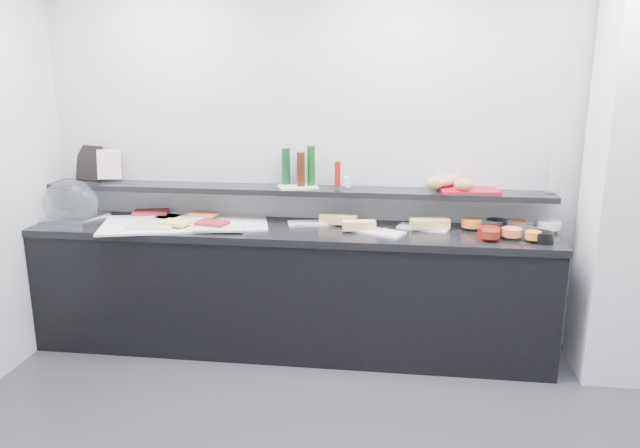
# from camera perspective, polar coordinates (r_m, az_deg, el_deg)

# --- Properties ---
(back_wall) EXTENTS (5.00, 0.02, 2.70)m
(back_wall) POSITION_cam_1_polar(r_m,az_deg,el_deg) (4.45, 6.74, 5.94)
(back_wall) COLOR #AEB1B5
(back_wall) RESTS_ON ground
(column) EXTENTS (0.50, 0.50, 2.70)m
(column) POSITION_cam_1_polar(r_m,az_deg,el_deg) (4.35, 26.87, 4.27)
(column) COLOR white
(column) RESTS_ON ground
(buffet_cabinet) EXTENTS (3.60, 0.60, 0.85)m
(buffet_cabinet) POSITION_cam_1_polar(r_m,az_deg,el_deg) (4.46, -2.77, -6.25)
(buffet_cabinet) COLOR black
(buffet_cabinet) RESTS_ON ground
(counter_top) EXTENTS (3.62, 0.62, 0.05)m
(counter_top) POSITION_cam_1_polar(r_m,az_deg,el_deg) (4.32, -2.84, -0.67)
(counter_top) COLOR black
(counter_top) RESTS_ON buffet_cabinet
(wall_shelf) EXTENTS (3.60, 0.25, 0.04)m
(wall_shelf) POSITION_cam_1_polar(r_m,az_deg,el_deg) (4.43, -2.48, 3.10)
(wall_shelf) COLOR black
(wall_shelf) RESTS_ON back_wall
(cloche_base) EXTENTS (0.53, 0.41, 0.04)m
(cloche_base) POSITION_cam_1_polar(r_m,az_deg,el_deg) (4.88, -21.75, 0.60)
(cloche_base) COLOR #BABCC1
(cloche_base) RESTS_ON counter_top
(cloche_dome) EXTENTS (0.46, 0.39, 0.34)m
(cloche_dome) POSITION_cam_1_polar(r_m,az_deg,el_deg) (4.85, -21.82, 1.80)
(cloche_dome) COLOR white
(cloche_dome) RESTS_ON cloche_base
(linen_runner) EXTENTS (1.24, 0.82, 0.01)m
(linen_runner) POSITION_cam_1_polar(r_m,az_deg,el_deg) (4.51, -12.20, 0.08)
(linen_runner) COLOR silver
(linen_runner) RESTS_ON counter_top
(platter_meat_a) EXTENTS (0.38, 0.30, 0.01)m
(platter_meat_a) POSITION_cam_1_polar(r_m,az_deg,el_deg) (4.68, -14.80, 0.64)
(platter_meat_a) COLOR white
(platter_meat_a) RESTS_ON linen_runner
(food_meat_a) EXTENTS (0.28, 0.21, 0.02)m
(food_meat_a) POSITION_cam_1_polar(r_m,az_deg,el_deg) (4.75, -15.20, 1.05)
(food_meat_a) COLOR maroon
(food_meat_a) RESTS_ON platter_meat_a
(platter_salmon) EXTENTS (0.40, 0.33, 0.01)m
(platter_salmon) POSITION_cam_1_polar(r_m,az_deg,el_deg) (4.61, -12.56, 0.57)
(platter_salmon) COLOR white
(platter_salmon) RESTS_ON linen_runner
(food_salmon) EXTENTS (0.22, 0.16, 0.02)m
(food_salmon) POSITION_cam_1_polar(r_m,az_deg,el_deg) (4.61, -10.54, 0.90)
(food_salmon) COLOR orange
(food_salmon) RESTS_ON platter_salmon
(platter_cheese) EXTENTS (0.31, 0.21, 0.01)m
(platter_cheese) POSITION_cam_1_polar(r_m,az_deg,el_deg) (4.44, -15.04, -0.13)
(platter_cheese) COLOR silver
(platter_cheese) RESTS_ON linen_runner
(food_cheese) EXTENTS (0.23, 0.18, 0.02)m
(food_cheese) POSITION_cam_1_polar(r_m,az_deg,el_deg) (4.40, -13.12, 0.11)
(food_cheese) COLOR #F5EA5F
(food_cheese) RESTS_ON platter_cheese
(platter_meat_b) EXTENTS (0.35, 0.26, 0.01)m
(platter_meat_b) POSITION_cam_1_polar(r_m,az_deg,el_deg) (4.29, -9.13, -0.29)
(platter_meat_b) COLOR white
(platter_meat_b) RESTS_ON linen_runner
(food_meat_b) EXTENTS (0.23, 0.18, 0.02)m
(food_meat_b) POSITION_cam_1_polar(r_m,az_deg,el_deg) (4.34, -9.85, 0.08)
(food_meat_b) COLOR maroon
(food_meat_b) RESTS_ON platter_meat_b
(sandwich_plate_left) EXTENTS (0.35, 0.22, 0.01)m
(sandwich_plate_left) POSITION_cam_1_polar(r_m,az_deg,el_deg) (4.41, -0.79, 0.08)
(sandwich_plate_left) COLOR silver
(sandwich_plate_left) RESTS_ON counter_top
(sandwich_food_left) EXTENTS (0.27, 0.14, 0.06)m
(sandwich_food_left) POSITION_cam_1_polar(r_m,az_deg,el_deg) (4.37, 1.70, 0.45)
(sandwich_food_left) COLOR #E5B678
(sandwich_food_left) RESTS_ON sandwich_plate_left
(tongs_left) EXTENTS (0.16, 0.02, 0.01)m
(tongs_left) POSITION_cam_1_polar(r_m,az_deg,el_deg) (4.31, -1.35, -0.10)
(tongs_left) COLOR silver
(tongs_left) RESTS_ON sandwich_plate_left
(sandwich_plate_mid) EXTENTS (0.41, 0.30, 0.01)m
(sandwich_plate_mid) POSITION_cam_1_polar(r_m,az_deg,el_deg) (4.20, 5.12, -0.70)
(sandwich_plate_mid) COLOR white
(sandwich_plate_mid) RESTS_ON counter_top
(sandwich_food_mid) EXTENTS (0.23, 0.12, 0.06)m
(sandwich_food_mid) POSITION_cam_1_polar(r_m,az_deg,el_deg) (4.21, 3.59, -0.13)
(sandwich_food_mid) COLOR tan
(sandwich_food_mid) RESTS_ON sandwich_plate_mid
(tongs_mid) EXTENTS (0.14, 0.09, 0.01)m
(tongs_mid) POSITION_cam_1_polar(r_m,az_deg,el_deg) (4.21, 5.15, -0.51)
(tongs_mid) COLOR #AFB1B6
(tongs_mid) RESTS_ON sandwich_plate_mid
(sandwich_plate_right) EXTENTS (0.37, 0.23, 0.01)m
(sandwich_plate_right) POSITION_cam_1_polar(r_m,az_deg,el_deg) (4.34, 9.44, -0.34)
(sandwich_plate_right) COLOR silver
(sandwich_plate_right) RESTS_ON counter_top
(sandwich_food_right) EXTENTS (0.28, 0.16, 0.06)m
(sandwich_food_right) POSITION_cam_1_polar(r_m,az_deg,el_deg) (4.32, 10.00, 0.08)
(sandwich_food_right) COLOR tan
(sandwich_food_right) RESTS_ON sandwich_plate_right
(tongs_right) EXTENTS (0.16, 0.02, 0.01)m
(tongs_right) POSITION_cam_1_polar(r_m,az_deg,el_deg) (4.27, 10.46, -0.49)
(tongs_right) COLOR #ABADB2
(tongs_right) RESTS_ON sandwich_plate_right
(bowl_glass_fruit) EXTENTS (0.19, 0.19, 0.07)m
(bowl_glass_fruit) POSITION_cam_1_polar(r_m,az_deg,el_deg) (4.38, 15.25, -0.17)
(bowl_glass_fruit) COLOR silver
(bowl_glass_fruit) RESTS_ON counter_top
(fill_glass_fruit) EXTENTS (0.14, 0.14, 0.05)m
(fill_glass_fruit) POSITION_cam_1_polar(r_m,az_deg,el_deg) (4.38, 13.68, 0.10)
(fill_glass_fruit) COLOR orange
(fill_glass_fruit) RESTS_ON bowl_glass_fruit
(bowl_black_jam) EXTENTS (0.19, 0.19, 0.07)m
(bowl_black_jam) POSITION_cam_1_polar(r_m,az_deg,el_deg) (4.43, 15.87, -0.05)
(bowl_black_jam) COLOR black
(bowl_black_jam) RESTS_ON counter_top
(fill_black_jam) EXTENTS (0.13, 0.13, 0.05)m
(fill_black_jam) POSITION_cam_1_polar(r_m,az_deg,el_deg) (4.41, 17.67, -0.09)
(fill_black_jam) COLOR #60210D
(fill_black_jam) RESTS_ON bowl_black_jam
(bowl_glass_cream) EXTENTS (0.19, 0.19, 0.07)m
(bowl_glass_cream) POSITION_cam_1_polar(r_m,az_deg,el_deg) (4.43, 17.70, -0.19)
(bowl_glass_cream) COLOR white
(bowl_glass_cream) RESTS_ON counter_top
(fill_glass_cream) EXTENTS (0.20, 0.20, 0.05)m
(fill_glass_cream) POSITION_cam_1_polar(r_m,az_deg,el_deg) (4.48, 20.20, -0.07)
(fill_glass_cream) COLOR silver
(fill_glass_cream) RESTS_ON bowl_glass_cream
(bowl_red_jam) EXTENTS (0.15, 0.15, 0.07)m
(bowl_red_jam) POSITION_cam_1_polar(r_m,az_deg,el_deg) (4.20, 15.19, -0.78)
(bowl_red_jam) COLOR maroon
(bowl_red_jam) RESTS_ON counter_top
(fill_red_jam) EXTENTS (0.13, 0.13, 0.05)m
(fill_red_jam) POSITION_cam_1_polar(r_m,az_deg,el_deg) (4.13, 15.32, -0.88)
(fill_red_jam) COLOR #63200E
(fill_red_jam) RESTS_ON bowl_red_jam
(bowl_glass_salmon) EXTENTS (0.22, 0.22, 0.07)m
(bowl_glass_salmon) POSITION_cam_1_polar(r_m,az_deg,el_deg) (4.26, 18.42, -0.82)
(bowl_glass_salmon) COLOR silver
(bowl_glass_salmon) RESTS_ON counter_top
(fill_glass_salmon) EXTENTS (0.15, 0.15, 0.05)m
(fill_glass_salmon) POSITION_cam_1_polar(r_m,az_deg,el_deg) (4.21, 17.13, -0.71)
(fill_glass_salmon) COLOR orange
(fill_glass_salmon) RESTS_ON bowl_glass_salmon
(bowl_black_fruit) EXTENTS (0.16, 0.16, 0.07)m
(bowl_black_fruit) POSITION_cam_1_polar(r_m,az_deg,el_deg) (4.20, 19.71, -1.14)
(bowl_black_fruit) COLOR black
(bowl_black_fruit) RESTS_ON counter_top
(fill_black_fruit) EXTENTS (0.11, 0.11, 0.05)m
(fill_black_fruit) POSITION_cam_1_polar(r_m,az_deg,el_deg) (4.18, 18.92, -0.97)
(fill_black_fruit) COLOR orange
(fill_black_fruit) RESTS_ON bowl_black_fruit
(framed_print) EXTENTS (0.25, 0.15, 0.26)m
(framed_print) POSITION_cam_1_polar(r_m,az_deg,el_deg) (5.00, -20.35, 5.27)
(framed_print) COLOR black
(framed_print) RESTS_ON wall_shelf
(print_art) EXTENTS (0.18, 0.10, 0.22)m
(print_art) POSITION_cam_1_polar(r_m,az_deg,el_deg) (4.88, -18.73, 5.19)
(print_art) COLOR beige
(print_art) RESTS_ON framed_print
(condiment_tray) EXTENTS (0.31, 0.26, 0.01)m
(condiment_tray) POSITION_cam_1_polar(r_m,az_deg,el_deg) (4.42, -2.04, 3.42)
(condiment_tray) COLOR white
(condiment_tray) RESTS_ON wall_shelf
(bottle_green_a) EXTENTS (0.07, 0.07, 0.26)m
(bottle_green_a) POSITION_cam_1_polar(r_m,az_deg,el_deg) (4.47, -3.12, 5.30)
(bottle_green_a) COLOR #0F3718
(bottle_green_a) RESTS_ON condiment_tray
(bottle_brown) EXTENTS (0.06, 0.06, 0.24)m
(bottle_brown) POSITION_cam_1_polar(r_m,az_deg,el_deg) (4.40, -1.76, 5.04)
(bottle_brown) COLOR #38170A
(bottle_brown) RESTS_ON condiment_tray
(bottle_green_b) EXTENTS (0.07, 0.07, 0.28)m
(bottle_green_b) POSITION_cam_1_polar(r_m,az_deg,el_deg) (4.42, -0.82, 5.35)
(bottle_green_b) COLOR #103E15
(bottle_green_b) RESTS_ON condiment_tray
(bottle_hot) EXTENTS (0.05, 0.05, 0.18)m
(bottle_hot) POSITION_cam_1_polar(r_m,az_deg,el_deg) (4.38, 1.62, 4.60)
(bottle_hot) COLOR #A5100B
(bottle_hot) RESTS_ON condiment_tray
(shaker_salt) EXTENTS (0.05, 0.05, 0.07)m
(shaker_salt) POSITION_cam_1_polar(r_m,az_deg,el_deg) (4.37, 2.60, 3.84)
(shaker_salt) COLOR white
(shaker_salt) RESTS_ON condiment_tray
(shaker_pepper) EXTENTS (0.04, 0.04, 0.07)m
(shaker_pepper) POSITION_cam_1_polar(r_m,az_deg,el_deg) (4.40, 2.31, 3.90)
(shaker_pepper) COLOR white
(shaker_pepper) RESTS_ON condiment_tray
(bread_tray) EXTENTS (0.43, 0.32, 0.02)m
(bread_tray) POSITION_cam_1_polar(r_m,az_deg,el_deg) (4.41, 13.40, 3.07)
(bread_tray) COLOR maroon
(bread_tray) RESTS_ON wall_shelf
(bread_roll_nw) EXTENTS (0.15, 0.12, 0.08)m
(bread_roll_nw) POSITION_cam_1_polar(r_m,az_deg,el_deg) (4.43, 11.27, 3.89)
(bread_roll_nw) COLOR #CA804D
(bread_roll_nw) RESTS_ON bread_tray
(bread_roll_n) EXTENTS (0.17, 0.12, 0.08)m
(bread_roll_n) POSITION_cam_1_polar(r_m,az_deg,el_deg) (4.41, 10.92, 3.86)
(bread_roll_n) COLOR #C57C4B
(bread_roll_n) RESTS_ON bread_tray
(bread_roll_ne) EXTENTS (0.14, 0.11, 0.08)m
(bread_roll_ne) POSITION_cam_1_polar(r_m,az_deg,el_deg) (4.47, 12.11, 3.95)
(bread_roll_ne) COLOR #CF7F4F
(bread_roll_ne) RESTS_ON bread_tray
(bread_roll_sw) EXTENTS (0.13, 0.10, 0.08)m
(bread_roll_sw) POSITION_cam_1_polar(r_m,az_deg,el_deg) (4.32, 10.40, 3.68)
(bread_roll_sw) COLOR #B99046
(bread_roll_sw) RESTS_ON bread_tray
(bread_roll_s) EXTENTS (0.14, 0.10, 0.08)m
(bread_roll_s) POSITION_cam_1_polar(r_m,az_deg,el_deg) (4.31, 13.02, 3.51)
(bread_roll_s) COLOR #AE7A42
(bread_roll_s) RESTS_ON bread_tray
(bread_roll_midw) EXTENTS (0.13, 0.09, 0.08)m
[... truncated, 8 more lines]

